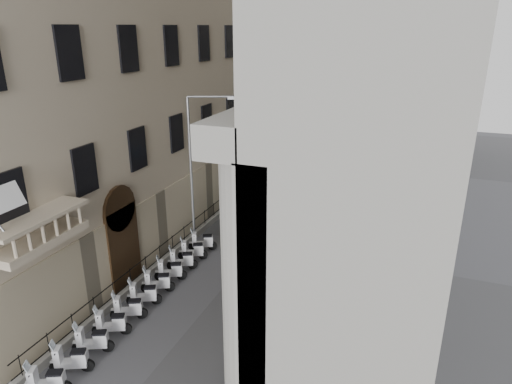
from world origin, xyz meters
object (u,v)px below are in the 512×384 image
pedestrian_a (316,195)px  pedestrian_b (296,196)px  security_tent (249,184)px  street_lamp (197,156)px  info_kiosk (231,197)px

pedestrian_a → pedestrian_b: 1.58m
security_tent → street_lamp: (-1.83, -3.89, 2.78)m
street_lamp → pedestrian_b: bearing=42.0°
security_tent → pedestrian_b: 5.07m
security_tent → street_lamp: 5.12m
security_tent → pedestrian_b: bearing=61.2°
security_tent → info_kiosk: 3.41m
street_lamp → info_kiosk: street_lamp is taller
street_lamp → info_kiosk: bearing=72.8°
security_tent → pedestrian_a: bearing=51.3°
pedestrian_a → pedestrian_b: size_ratio=1.03×
pedestrian_a → street_lamp: bearing=44.1°
info_kiosk → pedestrian_b: (4.44, 2.30, -0.09)m
pedestrian_b → street_lamp: bearing=76.1°
security_tent → pedestrian_b: size_ratio=2.58×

